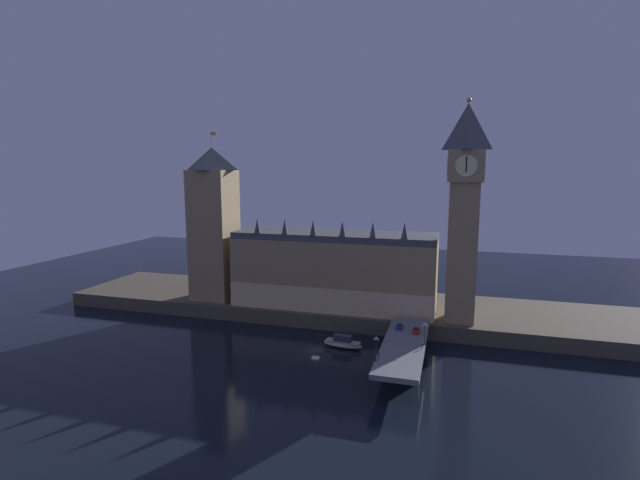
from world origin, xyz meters
name	(u,v)px	position (x,y,z in m)	size (l,w,h in m)	color
ground_plane	(315,350)	(0.00, 0.00, 0.00)	(400.00, 400.00, 0.00)	black
embankment	(344,307)	(0.00, 39.00, 2.63)	(220.00, 42.00, 5.25)	#4C4438
parliament_hall	(334,269)	(-2.18, 32.07, 18.97)	(73.94, 23.50, 33.05)	#9E845B
clock_tower	(464,206)	(42.75, 26.20, 43.74)	(11.60, 11.71, 72.79)	#9E845B
victoria_tower	(214,224)	(-50.05, 29.15, 34.77)	(15.60, 15.60, 64.73)	#9E845B
bridge	(404,349)	(27.68, -5.00, 5.35)	(11.78, 46.00, 7.24)	slate
car_northbound_lead	(400,326)	(25.09, 6.88, 7.88)	(1.96, 4.67, 1.36)	navy
car_southbound_trail	(416,330)	(30.27, 4.43, 7.96)	(2.08, 3.96, 1.53)	red
pedestrian_near_rail	(379,354)	(22.49, -17.61, 8.21)	(0.38, 0.38, 1.82)	black
pedestrian_mid_walk	(422,345)	(32.86, -7.85, 8.11)	(0.38, 0.38, 1.65)	black
street_lamp_near	(376,346)	(22.09, -19.72, 11.27)	(1.34, 0.60, 6.43)	#2D3333
street_lamp_mid	(425,331)	(33.26, -5.00, 11.18)	(1.34, 0.60, 6.29)	#2D3333
boat_upstream	(343,343)	(7.68, 4.59, 1.48)	(13.02, 5.33, 4.05)	#B2A893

